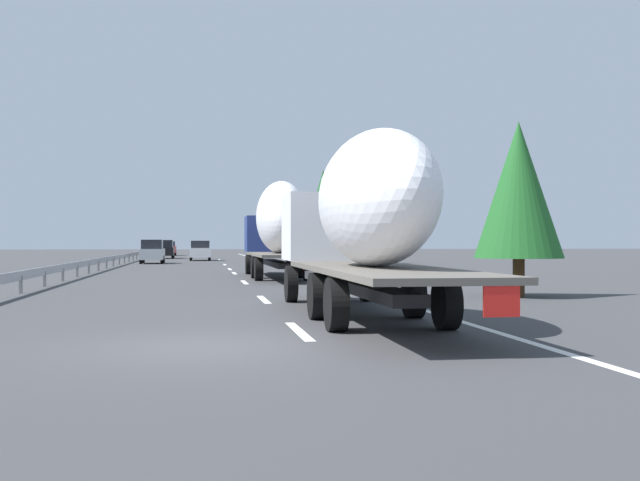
# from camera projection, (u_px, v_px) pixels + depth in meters

# --- Properties ---
(ground_plane) EXTENTS (260.00, 260.00, 0.00)m
(ground_plane) POSITION_uv_depth(u_px,v_px,m) (201.00, 268.00, 52.42)
(ground_plane) COLOR #38383A
(lane_stripe_0) EXTENTS (3.20, 0.20, 0.01)m
(lane_stripe_0) POSITION_uv_depth(u_px,v_px,m) (299.00, 331.00, 15.13)
(lane_stripe_0) COLOR white
(lane_stripe_0) RESTS_ON ground_plane
(lane_stripe_1) EXTENTS (3.20, 0.20, 0.01)m
(lane_stripe_1) POSITION_uv_depth(u_px,v_px,m) (264.00, 299.00, 23.42)
(lane_stripe_1) COLOR white
(lane_stripe_1) RESTS_ON ground_plane
(lane_stripe_2) EXTENTS (3.20, 0.20, 0.01)m
(lane_stripe_2) POSITION_uv_depth(u_px,v_px,m) (244.00, 282.00, 33.38)
(lane_stripe_2) COLOR white
(lane_stripe_2) RESTS_ON ground_plane
(lane_stripe_3) EXTENTS (3.20, 0.20, 0.01)m
(lane_stripe_3) POSITION_uv_depth(u_px,v_px,m) (234.00, 273.00, 43.06)
(lane_stripe_3) COLOR white
(lane_stripe_3) RESTS_ON ground_plane
(lane_stripe_4) EXTENTS (3.20, 0.20, 0.01)m
(lane_stripe_4) POSITION_uv_depth(u_px,v_px,m) (230.00, 269.00, 49.35)
(lane_stripe_4) COLOR white
(lane_stripe_4) RESTS_ON ground_plane
(lane_stripe_5) EXTENTS (3.20, 0.20, 0.01)m
(lane_stripe_5) POSITION_uv_depth(u_px,v_px,m) (225.00, 265.00, 59.15)
(lane_stripe_5) COLOR white
(lane_stripe_5) RESTS_ON ground_plane
(lane_stripe_6) EXTENTS (3.20, 0.20, 0.01)m
(lane_stripe_6) POSITION_uv_depth(u_px,v_px,m) (219.00, 260.00, 75.62)
(lane_stripe_6) COLOR white
(lane_stripe_6) RESTS_ON ground_plane
(edge_line_right) EXTENTS (110.00, 0.20, 0.01)m
(edge_line_right) POSITION_uv_depth(u_px,v_px,m) (276.00, 265.00, 58.20)
(edge_line_right) COLOR white
(edge_line_right) RESTS_ON ground_plane
(truck_lead) EXTENTS (13.43, 2.55, 4.51)m
(truck_lead) POSITION_uv_depth(u_px,v_px,m) (278.00, 225.00, 37.25)
(truck_lead) COLOR navy
(truck_lead) RESTS_ON ground_plane
(truck_trailing) EXTENTS (14.03, 2.55, 4.09)m
(truck_trailing) POSITION_uv_depth(u_px,v_px,m) (362.00, 215.00, 18.00)
(truck_trailing) COLOR silver
(truck_trailing) RESTS_ON ground_plane
(car_white_van) EXTENTS (4.66, 1.91, 1.83)m
(car_white_van) POSITION_uv_depth(u_px,v_px,m) (200.00, 250.00, 72.41)
(car_white_van) COLOR white
(car_white_van) RESTS_ON ground_plane
(car_red_compact) EXTENTS (4.47, 1.73, 1.78)m
(car_red_compact) POSITION_uv_depth(u_px,v_px,m) (169.00, 248.00, 98.69)
(car_red_compact) COLOR red
(car_red_compact) RESTS_ON ground_plane
(car_black_suv) EXTENTS (4.75, 1.85, 1.91)m
(car_black_suv) POSITION_uv_depth(u_px,v_px,m) (165.00, 249.00, 80.99)
(car_black_suv) COLOR black
(car_black_suv) RESTS_ON ground_plane
(car_silver_hatch) EXTENTS (4.20, 1.83, 1.90)m
(car_silver_hatch) POSITION_uv_depth(u_px,v_px,m) (152.00, 252.00, 62.34)
(car_silver_hatch) COLOR #ADB2B7
(car_silver_hatch) RESTS_ON ground_plane
(road_sign) EXTENTS (0.10, 0.90, 3.44)m
(road_sign) POSITION_uv_depth(u_px,v_px,m) (294.00, 233.00, 56.99)
(road_sign) COLOR gray
(road_sign) RESTS_ON ground_plane
(tree_0) EXTENTS (3.27, 3.27, 6.19)m
(tree_0) POSITION_uv_depth(u_px,v_px,m) (324.00, 222.00, 78.11)
(tree_0) COLOR #472D19
(tree_0) RESTS_ON ground_plane
(tree_1) EXTENTS (2.79, 2.79, 5.53)m
(tree_1) POSITION_uv_depth(u_px,v_px,m) (519.00, 190.00, 24.66)
(tree_1) COLOR #472D19
(tree_1) RESTS_ON ground_plane
(tree_2) EXTENTS (2.46, 2.46, 6.30)m
(tree_2) POSITION_uv_depth(u_px,v_px,m) (365.00, 214.00, 62.47)
(tree_2) COLOR #472D19
(tree_2) RESTS_ON ground_plane
(tree_3) EXTENTS (3.29, 3.29, 7.45)m
(tree_3) POSITION_uv_depth(u_px,v_px,m) (323.00, 206.00, 62.28)
(tree_3) COLOR #472D19
(tree_3) RESTS_ON ground_plane
(tree_4) EXTENTS (3.54, 3.54, 6.37)m
(tree_4) POSITION_uv_depth(u_px,v_px,m) (350.00, 210.00, 57.35)
(tree_4) COLOR #472D19
(tree_4) RESTS_ON ground_plane
(tree_5) EXTENTS (3.56, 3.56, 7.12)m
(tree_5) POSITION_uv_depth(u_px,v_px,m) (313.00, 219.00, 91.75)
(tree_5) COLOR #472D19
(tree_5) RESTS_ON ground_plane
(guardrail_median) EXTENTS (94.00, 0.10, 0.76)m
(guardrail_median) POSITION_uv_depth(u_px,v_px,m) (113.00, 258.00, 54.47)
(guardrail_median) COLOR #9EA0A5
(guardrail_median) RESTS_ON ground_plane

